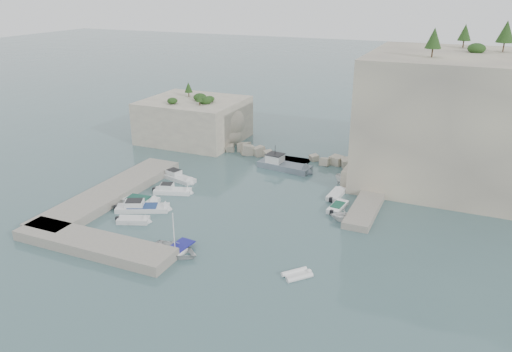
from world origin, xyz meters
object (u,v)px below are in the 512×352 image
at_px(motorboat_a, 178,180).
at_px(work_boat, 284,169).
at_px(inflatable_dinghy, 297,276).
at_px(tender_east_a, 344,221).
at_px(rowboat, 175,254).
at_px(motorboat_b, 173,193).
at_px(motorboat_d, 143,210).
at_px(tender_east_d, 351,186).
at_px(motorboat_e, 133,222).
at_px(motorboat_c, 139,202).
at_px(tender_east_b, 337,209).
at_px(tender_east_c, 336,196).

xyz_separation_m(motorboat_a, work_boat, (11.95, 9.88, 0.00)).
height_order(inflatable_dinghy, tender_east_a, tender_east_a).
xyz_separation_m(motorboat_a, rowboat, (10.57, -17.46, 0.00)).
distance_m(motorboat_b, motorboat_d, 5.93).
height_order(motorboat_a, tender_east_d, tender_east_d).
bearing_deg(motorboat_d, motorboat_e, -98.06).
xyz_separation_m(rowboat, tender_east_a, (13.69, 14.17, 0.00)).
height_order(rowboat, tender_east_d, tender_east_d).
bearing_deg(work_boat, motorboat_c, -116.97).
xyz_separation_m(motorboat_b, tender_east_b, (20.85, 3.82, 0.00)).
bearing_deg(motorboat_b, motorboat_a, 95.05).
bearing_deg(tender_east_c, motorboat_a, 102.01).
bearing_deg(tender_east_a, rowboat, 117.54).
bearing_deg(motorboat_c, motorboat_b, 54.94).
distance_m(tender_east_a, work_boat, 18.03).
height_order(rowboat, tender_east_b, rowboat).
xyz_separation_m(motorboat_c, tender_east_d, (23.00, 15.61, 0.00)).
xyz_separation_m(motorboat_a, motorboat_c, (-0.46, -8.38, 0.00)).
bearing_deg(motorboat_e, tender_east_a, 3.69).
bearing_deg(motorboat_b, motorboat_e, -104.95).
distance_m(tender_east_b, tender_east_d, 7.73).
xyz_separation_m(motorboat_b, tender_east_d, (20.68, 11.55, 0.00)).
bearing_deg(motorboat_d, tender_east_d, 14.77).
height_order(motorboat_b, rowboat, motorboat_b).
distance_m(rowboat, tender_east_c, 23.43).
distance_m(tender_east_b, tender_east_c, 3.91).
bearing_deg(rowboat, tender_east_d, -20.54).
xyz_separation_m(motorboat_a, motorboat_d, (1.45, -10.23, 0.00)).
bearing_deg(motorboat_e, motorboat_a, 79.23).
bearing_deg(tender_east_d, rowboat, 156.85).
distance_m(motorboat_a, tender_east_d, 23.67).
bearing_deg(motorboat_e, tender_east_d, 24.65).
distance_m(inflatable_dinghy, tender_east_a, 13.22).
bearing_deg(tender_east_a, motorboat_b, 74.15).
xyz_separation_m(tender_east_a, tender_east_b, (-1.55, 2.81, 0.00)).
distance_m(motorboat_c, rowboat, 14.30).
bearing_deg(motorboat_a, motorboat_b, -51.31).
bearing_deg(motorboat_c, tender_east_b, 13.51).
xyz_separation_m(motorboat_b, work_boat, (10.09, 14.19, 0.00)).
bearing_deg(rowboat, tender_east_b, -30.26).
relative_size(motorboat_b, tender_east_b, 1.24).
relative_size(motorboat_c, motorboat_d, 0.80).
height_order(rowboat, work_boat, work_boat).
xyz_separation_m(rowboat, tender_east_c, (10.96, 20.71, 0.00)).
height_order(motorboat_b, motorboat_e, motorboat_b).
distance_m(motorboat_d, tender_east_b, 23.38).
distance_m(motorboat_d, tender_east_d, 27.38).
distance_m(motorboat_b, motorboat_c, 4.68).
height_order(motorboat_b, motorboat_d, same).
bearing_deg(tender_east_c, motorboat_b, 114.47).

